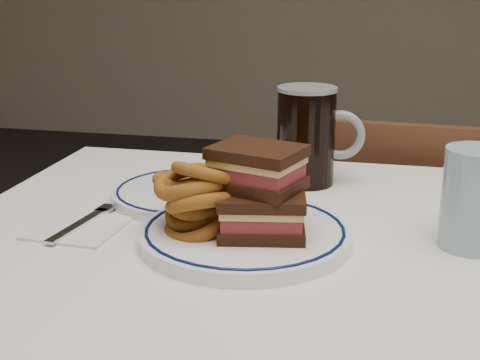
% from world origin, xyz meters
% --- Properties ---
extents(dining_table, '(1.27, 0.87, 0.75)m').
position_xyz_m(dining_table, '(0.00, 0.00, 0.64)').
color(dining_table, silver).
rests_on(dining_table, floor).
extents(chair_far, '(0.40, 0.40, 0.81)m').
position_xyz_m(chair_far, '(0.07, 0.61, 0.44)').
color(chair_far, '#432615').
rests_on(chair_far, floor).
extents(main_plate, '(0.29, 0.29, 0.02)m').
position_xyz_m(main_plate, '(-0.20, -0.00, 0.76)').
color(main_plate, white).
rests_on(main_plate, dining_table).
extents(reuben_sandwich, '(0.14, 0.13, 0.12)m').
position_xyz_m(reuben_sandwich, '(-0.17, -0.01, 0.83)').
color(reuben_sandwich, black).
rests_on(reuben_sandwich, main_plate).
extents(onion_rings_main, '(0.14, 0.13, 0.13)m').
position_xyz_m(onion_rings_main, '(-0.26, -0.01, 0.81)').
color(onion_rings_main, brown).
rests_on(onion_rings_main, main_plate).
extents(ketchup_ramekin, '(0.05, 0.05, 0.03)m').
position_xyz_m(ketchup_ramekin, '(-0.22, 0.10, 0.79)').
color(ketchup_ramekin, silver).
rests_on(ketchup_ramekin, main_plate).
extents(beer_mug, '(0.15, 0.10, 0.17)m').
position_xyz_m(beer_mug, '(-0.15, 0.28, 0.84)').
color(beer_mug, black).
rests_on(beer_mug, dining_table).
extents(water_glass, '(0.09, 0.09, 0.13)m').
position_xyz_m(water_glass, '(0.10, 0.05, 0.82)').
color(water_glass, '#91A9BB').
rests_on(water_glass, dining_table).
extents(far_plate, '(0.24, 0.24, 0.02)m').
position_xyz_m(far_plate, '(-0.32, 0.15, 0.76)').
color(far_plate, white).
rests_on(far_plate, dining_table).
extents(onion_rings_far, '(0.09, 0.08, 0.04)m').
position_xyz_m(onion_rings_far, '(-0.33, 0.16, 0.78)').
color(onion_rings_far, brown).
rests_on(onion_rings_far, far_plate).
extents(napkin_fork, '(0.13, 0.16, 0.01)m').
position_xyz_m(napkin_fork, '(-0.44, -0.00, 0.75)').
color(napkin_fork, silver).
rests_on(napkin_fork, dining_table).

